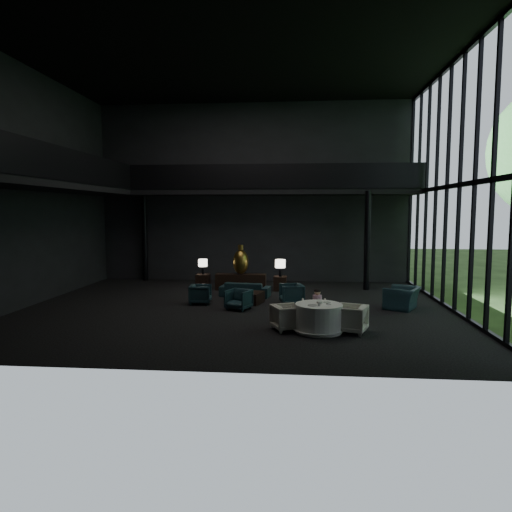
# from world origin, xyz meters

# --- Properties ---
(floor) EXTENTS (14.00, 12.00, 0.02)m
(floor) POSITION_xyz_m (0.00, 0.00, 0.00)
(floor) COLOR black
(floor) RESTS_ON ground
(ceiling) EXTENTS (14.00, 12.00, 0.02)m
(ceiling) POSITION_xyz_m (0.00, 0.00, 8.00)
(ceiling) COLOR black
(ceiling) RESTS_ON ground
(wall_back) EXTENTS (14.00, 0.04, 8.00)m
(wall_back) POSITION_xyz_m (0.00, 6.00, 4.00)
(wall_back) COLOR black
(wall_back) RESTS_ON ground
(wall_front) EXTENTS (14.00, 0.04, 8.00)m
(wall_front) POSITION_xyz_m (0.00, -6.00, 4.00)
(wall_front) COLOR black
(wall_front) RESTS_ON ground
(wall_left) EXTENTS (0.04, 12.00, 8.00)m
(wall_left) POSITION_xyz_m (-7.00, 0.00, 4.00)
(wall_left) COLOR black
(wall_left) RESTS_ON ground
(curtain_wall) EXTENTS (0.20, 12.00, 8.00)m
(curtain_wall) POSITION_xyz_m (6.95, 0.00, 4.00)
(curtain_wall) COLOR black
(curtain_wall) RESTS_ON ground
(mezzanine_left) EXTENTS (2.00, 12.00, 0.25)m
(mezzanine_left) POSITION_xyz_m (-6.00, 0.00, 4.00)
(mezzanine_left) COLOR black
(mezzanine_left) RESTS_ON wall_left
(mezzanine_back) EXTENTS (12.00, 2.00, 0.25)m
(mezzanine_back) POSITION_xyz_m (1.00, 5.00, 4.00)
(mezzanine_back) COLOR black
(mezzanine_back) RESTS_ON wall_back
(railing_left) EXTENTS (0.06, 12.00, 1.00)m
(railing_left) POSITION_xyz_m (-5.00, 0.00, 4.60)
(railing_left) COLOR black
(railing_left) RESTS_ON mezzanine_left
(railing_back) EXTENTS (12.00, 0.06, 1.00)m
(railing_back) POSITION_xyz_m (1.00, 4.00, 4.60)
(railing_back) COLOR black
(railing_back) RESTS_ON mezzanine_back
(column_nw) EXTENTS (0.24, 0.24, 4.00)m
(column_nw) POSITION_xyz_m (-5.00, 5.70, 2.00)
(column_nw) COLOR black
(column_nw) RESTS_ON floor
(column_ne) EXTENTS (0.24, 0.24, 4.00)m
(column_ne) POSITION_xyz_m (4.80, 4.00, 2.00)
(column_ne) COLOR black
(column_ne) RESTS_ON floor
(console) EXTENTS (2.04, 0.46, 0.65)m
(console) POSITION_xyz_m (-0.29, 3.50, 0.33)
(console) COLOR black
(console) RESTS_ON floor
(bronze_urn) EXTENTS (0.64, 0.64, 1.19)m
(bronze_urn) POSITION_xyz_m (-0.29, 3.49, 1.16)
(bronze_urn) COLOR #A35B25
(bronze_urn) RESTS_ON console
(side_table_left) EXTENTS (0.54, 0.54, 0.60)m
(side_table_left) POSITION_xyz_m (-1.89, 3.69, 0.30)
(side_table_left) COLOR black
(side_table_left) RESTS_ON floor
(table_lamp_left) EXTENTS (0.37, 0.37, 0.62)m
(table_lamp_left) POSITION_xyz_m (-1.89, 3.70, 1.04)
(table_lamp_left) COLOR black
(table_lamp_left) RESTS_ON side_table_left
(side_table_right) EXTENTS (0.52, 0.52, 0.58)m
(side_table_right) POSITION_xyz_m (1.31, 3.50, 0.29)
(side_table_right) COLOR black
(side_table_right) RESTS_ON floor
(table_lamp_right) EXTENTS (0.41, 0.41, 0.68)m
(table_lamp_right) POSITION_xyz_m (1.31, 3.46, 1.06)
(table_lamp_right) COLOR black
(table_lamp_right) RESTS_ON side_table_right
(sofa) EXTENTS (1.71, 0.71, 0.65)m
(sofa) POSITION_xyz_m (0.04, 2.13, 0.32)
(sofa) COLOR black
(sofa) RESTS_ON floor
(lounge_armchair_west) EXTENTS (0.67, 0.71, 0.69)m
(lounge_armchair_west) POSITION_xyz_m (-1.34, 0.61, 0.34)
(lounge_armchair_west) COLOR black
(lounge_armchair_west) RESTS_ON floor
(lounge_armchair_east) EXTENTS (0.85, 0.89, 0.78)m
(lounge_armchair_east) POSITION_xyz_m (1.79, 0.76, 0.39)
(lounge_armchair_east) COLOR black
(lounge_armchair_east) RESTS_ON floor
(lounge_armchair_south) EXTENTS (0.85, 0.83, 0.68)m
(lounge_armchair_south) POSITION_xyz_m (0.09, -0.20, 0.34)
(lounge_armchair_south) COLOR #1E2831
(lounge_armchair_south) RESTS_ON floor
(window_armchair) EXTENTS (1.20, 1.36, 1.00)m
(window_armchair) POSITION_xyz_m (5.40, 0.37, 0.50)
(window_armchair) COLOR black
(window_armchair) RESTS_ON floor
(coffee_table) EXTENTS (1.08, 1.08, 0.39)m
(coffee_table) POSITION_xyz_m (0.31, 0.87, 0.19)
(coffee_table) COLOR black
(coffee_table) RESTS_ON floor
(dining_table) EXTENTS (1.42, 1.42, 0.75)m
(dining_table) POSITION_xyz_m (2.55, -2.73, 0.33)
(dining_table) COLOR white
(dining_table) RESTS_ON floor
(dining_chair_north) EXTENTS (0.68, 0.64, 0.67)m
(dining_chair_north) POSITION_xyz_m (2.49, -1.66, 0.33)
(dining_chair_north) COLOR beige
(dining_chair_north) RESTS_ON floor
(dining_chair_east) EXTENTS (0.99, 1.02, 0.83)m
(dining_chair_east) POSITION_xyz_m (3.39, -2.70, 0.42)
(dining_chair_east) COLOR #B5AC96
(dining_chair_east) RESTS_ON floor
(dining_chair_west) EXTENTS (0.90, 0.92, 0.74)m
(dining_chair_west) POSITION_xyz_m (1.71, -2.59, 0.37)
(dining_chair_west) COLOR #B4AC96
(dining_chair_west) RESTS_ON floor
(child) EXTENTS (0.26, 0.26, 0.55)m
(child) POSITION_xyz_m (2.55, -1.80, 0.72)
(child) COLOR #EB9CC3
(child) RESTS_ON dining_chair_north
(plate_a) EXTENTS (0.32, 0.32, 0.02)m
(plate_a) POSITION_xyz_m (2.37, -2.95, 0.76)
(plate_a) COLOR white
(plate_a) RESTS_ON dining_table
(plate_b) EXTENTS (0.21, 0.21, 0.01)m
(plate_b) POSITION_xyz_m (2.77, -2.54, 0.76)
(plate_b) COLOR white
(plate_b) RESTS_ON dining_table
(saucer) EXTENTS (0.17, 0.17, 0.01)m
(saucer) POSITION_xyz_m (2.80, -2.80, 0.76)
(saucer) COLOR white
(saucer) RESTS_ON dining_table
(coffee_cup) EXTENTS (0.09, 0.09, 0.05)m
(coffee_cup) POSITION_xyz_m (2.77, -2.79, 0.79)
(coffee_cup) COLOR white
(coffee_cup) RESTS_ON saucer
(cereal_bowl) EXTENTS (0.16, 0.16, 0.08)m
(cereal_bowl) POSITION_xyz_m (2.57, -2.68, 0.79)
(cereal_bowl) COLOR white
(cereal_bowl) RESTS_ON dining_table
(cream_pot) EXTENTS (0.08, 0.08, 0.08)m
(cream_pot) POSITION_xyz_m (2.54, -2.96, 0.79)
(cream_pot) COLOR #99999E
(cream_pot) RESTS_ON dining_table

